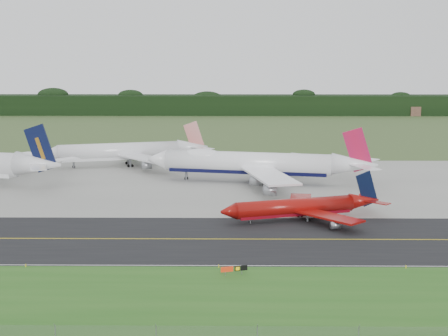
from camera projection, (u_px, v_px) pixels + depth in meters
ground at (216, 233)px, 121.34m from camera, size 600.00×600.00×0.00m
grass_verge at (210, 302)px, 86.85m from camera, size 400.00×30.00×0.01m
taxiway at (215, 239)px, 117.40m from camera, size 400.00×32.00×0.02m
apron at (220, 183)px, 171.60m from camera, size 400.00×78.00×0.01m
taxiway_centreline at (215, 239)px, 117.40m from camera, size 400.00×0.40×0.00m
taxiway_edge_line at (213, 265)px, 102.12m from camera, size 400.00×0.25×0.00m
perimeter_fence at (207, 335)px, 73.85m from camera, size 320.00×0.10×320.00m
horizon_treeline at (226, 106)px, 390.21m from camera, size 700.00×25.00×12.00m
jet_ba_747 at (255, 163)px, 170.58m from camera, size 63.45×51.81×16.04m
jet_red_737 at (303, 207)px, 131.56m from camera, size 35.42×28.18×9.76m
jet_star_tail at (128, 152)px, 198.65m from camera, size 51.77×42.34×13.86m
taxiway_sign at (234, 269)px, 97.50m from camera, size 4.19×1.30×1.43m
edge_marker_left at (26, 266)px, 101.40m from camera, size 0.16×0.16×0.50m
edge_marker_center at (219, 266)px, 101.09m from camera, size 0.16×0.16×0.50m
edge_marker_right at (406, 267)px, 100.79m from camera, size 0.16×0.16×0.50m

